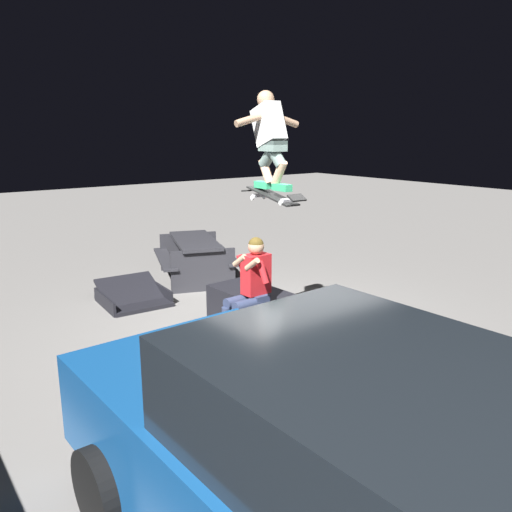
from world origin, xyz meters
The scene contains 9 objects.
ground_plane centered at (0.00, 0.00, 0.00)m, with size 40.00×40.00×0.00m, color slate.
ledge_box_main centered at (0.02, 0.09, 0.28)m, with size 1.76×0.67×0.56m, color black.
person_sitting_on_ledge centered at (-0.15, 0.48, 0.79)m, with size 0.59×0.76×1.39m.
skateboard centered at (-0.34, 0.28, 1.91)m, with size 1.02×0.23×0.17m.
skater_airborne centered at (-0.29, 0.28, 2.60)m, with size 0.62×0.89×1.12m.
kicker_ramp centered at (2.33, 0.94, 0.07)m, with size 1.13×1.04×0.44m.
picnic_table_back centered at (2.90, -0.54, 0.50)m, with size 2.06×1.85×0.75m.
trash_bin centered at (-1.91, 1.84, 0.48)m, with size 0.57×0.57×0.95m.
parked_car centered at (-3.39, 2.18, 0.79)m, with size 4.25×2.02×1.56m.
Camera 1 is at (-5.01, 4.05, 2.64)m, focal length 35.92 mm.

